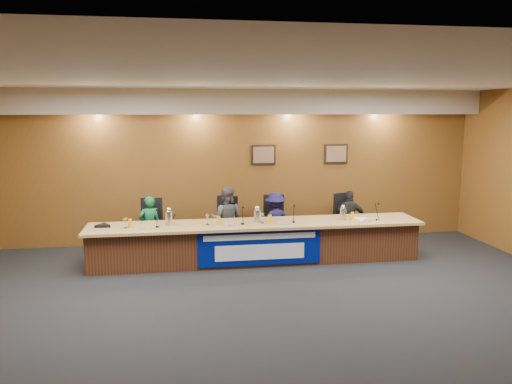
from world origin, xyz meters
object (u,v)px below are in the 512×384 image
Objects in this scene: panelist_a at (150,226)px; office_chair_c at (274,225)px; speakerphone at (103,226)px; carafe_left at (169,218)px; panelist_d at (350,219)px; office_chair_d at (348,223)px; office_chair_a at (150,230)px; dais_body at (256,243)px; office_chair_b at (226,227)px; panelist_c at (275,221)px; carafe_mid at (257,216)px; banner at (260,248)px; carafe_right at (343,214)px; panelist_b at (227,220)px.

office_chair_c is at bearing 169.82° from panelist_a.
carafe_left is at bearing -3.90° from speakerphone.
panelist_d is 0.15m from office_chair_d.
office_chair_a is 1.00× the size of office_chair_d.
office_chair_b is (-0.48, 0.82, 0.13)m from dais_body.
dais_body is at bearing -115.06° from office_chair_c.
dais_body is 5.11× the size of panelist_c.
panelist_c is 5.01× the size of carafe_mid.
office_chair_a is at bearing 167.62° from office_chair_d.
office_chair_b and office_chair_d have the same top height.
carafe_left is (-2.08, -0.77, 0.30)m from panelist_c.
office_chair_c is at bearing 12.12° from panelist_d.
panelist_a is 1.49m from office_chair_b.
panelist_c is (0.50, 1.13, 0.21)m from banner.
banner is 9.81× the size of carafe_right.
panelist_b reaches higher than office_chair_d.
panelist_b is 0.98m from panelist_c.
panelist_a is at bearing 167.84° from carafe_right.
panelist_c is at bearing 7.82° from office_chair_b.
office_chair_a is 1.14m from speakerphone.
panelist_d is 2.44× the size of office_chair_c.
carafe_left is 1.16m from speakerphone.
office_chair_b is at bearing 7.70° from office_chair_a.
banner is at bearing -90.00° from dais_body.
carafe_right is 0.70× the size of speakerphone.
panelist_a is 5.18× the size of carafe_right.
carafe_left is at bearing -127.95° from office_chair_b.
speakerphone is at bearing 3.06° from panelist_c.
dais_body is at bearing 147.40° from panelist_a.
carafe_mid reaches higher than office_chair_d.
panelist_c reaches higher than office_chair_a.
speakerphone is at bearing 170.81° from banner.
carafe_right is at bearing -5.97° from office_chair_a.
office_chair_d is at bearing 7.70° from office_chair_a.
carafe_right is (-0.41, -0.88, 0.38)m from office_chair_d.
office_chair_a is 1.00× the size of office_chair_b.
carafe_left is (-3.63, -0.87, 0.40)m from office_chair_d.
banner is 4.58× the size of office_chair_c.
panelist_a reaches higher than office_chair_c.
dais_body is 18.75× the size of speakerphone.
office_chair_b is at bearing -173.72° from office_chair_c.
panelist_d reaches higher than dais_body.
speakerphone is at bearing -126.24° from office_chair_a.
panelist_c is (0.50, 0.72, 0.24)m from dais_body.
dais_body is 2.73× the size of banner.
office_chair_d is at bearing -74.18° from panelist_d.
panelist_a is 0.99× the size of panelist_c.
office_chair_b is (0.00, 0.10, -0.18)m from panelist_b.
panelist_b is at bearing 17.12° from speakerphone.
carafe_right reaches higher than banner.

